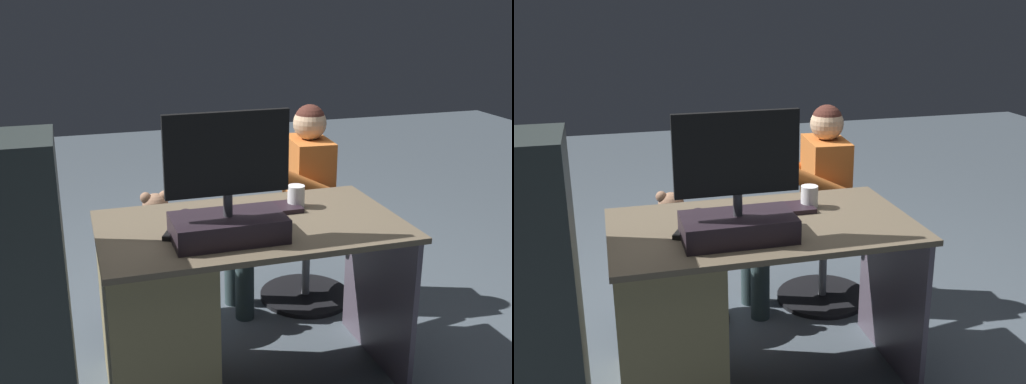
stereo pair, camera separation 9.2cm
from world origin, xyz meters
The scene contains 12 objects.
ground_plane centered at (0.00, 0.00, 0.00)m, with size 10.00×10.00×0.00m, color #49545D.
desk centered at (0.32, 0.32, 0.39)m, with size 1.25×0.72×0.74m.
monitor centered at (0.13, 0.45, 0.87)m, with size 0.48×0.24×0.50m.
keyboard centered at (-0.05, 0.19, 0.75)m, with size 0.42×0.14×0.02m, color black.
computer_mouse centered at (0.24, 0.17, 0.76)m, with size 0.06×0.10×0.04m, color #2A2125.
cup centered at (-0.25, 0.17, 0.79)m, with size 0.08×0.08×0.10m, color white.
tv_remote centered at (0.33, 0.34, 0.75)m, with size 0.04×0.15×0.02m, color black.
office_chair_teddy centered at (0.31, -0.27, 0.23)m, with size 0.55×0.55×0.42m.
teddy_bear centered at (0.31, -0.28, 0.56)m, with size 0.22×0.22×0.30m.
visitor_chair centered at (-0.51, -0.34, 0.25)m, with size 0.51×0.51×0.42m.
person centered at (-0.42, -0.33, 0.63)m, with size 0.57×0.50×1.10m.
equipment_rack centered at (0.96, 0.43, 0.59)m, with size 0.44×0.36×1.19m, color #262D2C.
Camera 2 is at (0.61, 2.67, 1.66)m, focal length 44.14 mm.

